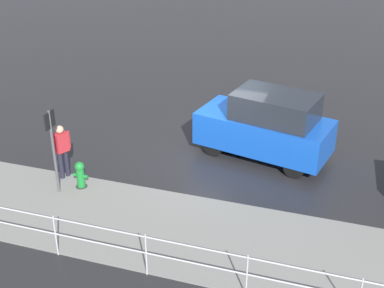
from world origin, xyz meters
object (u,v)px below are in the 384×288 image
object	(u,v)px
moving_hatchback	(267,126)
sign_post	(52,140)
pedestrian	(62,148)
fire_hydrant	(80,175)

from	to	relation	value
moving_hatchback	sign_post	distance (m)	6.15
pedestrian	moving_hatchback	bearing A→B (deg)	-149.77
fire_hydrant	pedestrian	bearing A→B (deg)	-26.28
pedestrian	sign_post	xyz separation A→B (m)	(-0.23, 0.74, 0.62)
moving_hatchback	pedestrian	world-z (taller)	moving_hatchback
moving_hatchback	sign_post	bearing A→B (deg)	37.36
sign_post	moving_hatchback	bearing A→B (deg)	-142.64
pedestrian	sign_post	world-z (taller)	sign_post
moving_hatchback	sign_post	xyz separation A→B (m)	(4.87, 3.72, 0.55)
moving_hatchback	fire_hydrant	bearing A→B (deg)	36.94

